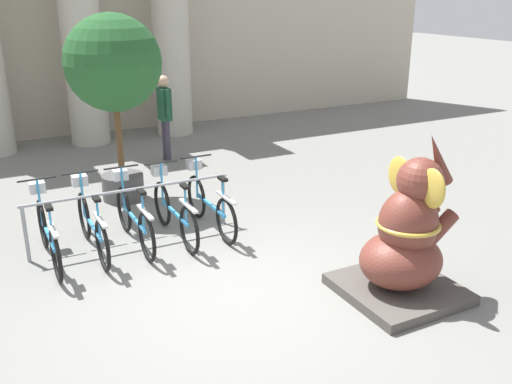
{
  "coord_description": "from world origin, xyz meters",
  "views": [
    {
      "loc": [
        -2.44,
        -5.19,
        3.29
      ],
      "look_at": [
        0.49,
        0.48,
        1.0
      ],
      "focal_mm": 40.0,
      "sensor_mm": 36.0,
      "label": 1
    }
  ],
  "objects_px": {
    "bicycle_1": "(92,224)",
    "person_pedestrian": "(165,110)",
    "bicycle_2": "(134,217)",
    "bicycle_0": "(48,233)",
    "bicycle_3": "(174,211)",
    "elephant_statue": "(406,242)",
    "bicycle_4": "(209,203)",
    "potted_tree": "(113,70)"
  },
  "relations": [
    {
      "from": "bicycle_0",
      "to": "potted_tree",
      "type": "bearing_deg",
      "value": 51.88
    },
    {
      "from": "bicycle_1",
      "to": "potted_tree",
      "type": "xyz_separation_m",
      "value": [
        0.88,
        1.79,
        1.71
      ]
    },
    {
      "from": "bicycle_1",
      "to": "bicycle_2",
      "type": "xyz_separation_m",
      "value": [
        0.55,
        -0.01,
        0.0
      ]
    },
    {
      "from": "bicycle_2",
      "to": "person_pedestrian",
      "type": "bearing_deg",
      "value": 64.72
    },
    {
      "from": "bicycle_1",
      "to": "bicycle_4",
      "type": "distance_m",
      "value": 1.66
    },
    {
      "from": "bicycle_2",
      "to": "bicycle_3",
      "type": "xyz_separation_m",
      "value": [
        0.55,
        -0.04,
        0.0
      ]
    },
    {
      "from": "bicycle_1",
      "to": "elephant_statue",
      "type": "height_order",
      "value": "elephant_statue"
    },
    {
      "from": "bicycle_4",
      "to": "person_pedestrian",
      "type": "relative_size",
      "value": 1.02
    },
    {
      "from": "potted_tree",
      "to": "person_pedestrian",
      "type": "bearing_deg",
      "value": 52.58
    },
    {
      "from": "bicycle_2",
      "to": "bicycle_4",
      "type": "height_order",
      "value": "same"
    },
    {
      "from": "bicycle_3",
      "to": "bicycle_4",
      "type": "distance_m",
      "value": 0.56
    },
    {
      "from": "bicycle_0",
      "to": "bicycle_3",
      "type": "bearing_deg",
      "value": -0.61
    },
    {
      "from": "bicycle_3",
      "to": "potted_tree",
      "type": "bearing_deg",
      "value": 96.98
    },
    {
      "from": "bicycle_1",
      "to": "person_pedestrian",
      "type": "xyz_separation_m",
      "value": [
        2.25,
        3.58,
        0.63
      ]
    },
    {
      "from": "bicycle_1",
      "to": "potted_tree",
      "type": "distance_m",
      "value": 2.63
    },
    {
      "from": "bicycle_2",
      "to": "bicycle_3",
      "type": "relative_size",
      "value": 1.0
    },
    {
      "from": "bicycle_2",
      "to": "potted_tree",
      "type": "height_order",
      "value": "potted_tree"
    },
    {
      "from": "bicycle_3",
      "to": "potted_tree",
      "type": "relative_size",
      "value": 0.59
    },
    {
      "from": "potted_tree",
      "to": "bicycle_2",
      "type": "bearing_deg",
      "value": -100.3
    },
    {
      "from": "person_pedestrian",
      "to": "potted_tree",
      "type": "xyz_separation_m",
      "value": [
        -1.37,
        -1.79,
        1.08
      ]
    },
    {
      "from": "bicycle_3",
      "to": "elephant_statue",
      "type": "relative_size",
      "value": 0.93
    },
    {
      "from": "bicycle_1",
      "to": "bicycle_3",
      "type": "distance_m",
      "value": 1.11
    },
    {
      "from": "bicycle_0",
      "to": "potted_tree",
      "type": "xyz_separation_m",
      "value": [
        1.44,
        1.83,
        1.71
      ]
    },
    {
      "from": "bicycle_3",
      "to": "bicycle_2",
      "type": "bearing_deg",
      "value": 175.45
    },
    {
      "from": "bicycle_2",
      "to": "bicycle_3",
      "type": "height_order",
      "value": "same"
    },
    {
      "from": "bicycle_1",
      "to": "potted_tree",
      "type": "bearing_deg",
      "value": 63.84
    },
    {
      "from": "bicycle_0",
      "to": "potted_tree",
      "type": "distance_m",
      "value": 2.89
    },
    {
      "from": "bicycle_0",
      "to": "elephant_statue",
      "type": "xyz_separation_m",
      "value": [
        3.43,
        -2.69,
        0.24
      ]
    },
    {
      "from": "bicycle_3",
      "to": "bicycle_0",
      "type": "bearing_deg",
      "value": 179.39
    },
    {
      "from": "elephant_statue",
      "to": "potted_tree",
      "type": "height_order",
      "value": "potted_tree"
    },
    {
      "from": "bicycle_1",
      "to": "person_pedestrian",
      "type": "relative_size",
      "value": 1.02
    },
    {
      "from": "bicycle_1",
      "to": "person_pedestrian",
      "type": "bearing_deg",
      "value": 57.87
    },
    {
      "from": "bicycle_0",
      "to": "bicycle_2",
      "type": "xyz_separation_m",
      "value": [
        1.11,
        0.03,
        0.0
      ]
    },
    {
      "from": "person_pedestrian",
      "to": "bicycle_3",
      "type": "bearing_deg",
      "value": -107.43
    },
    {
      "from": "bicycle_0",
      "to": "bicycle_2",
      "type": "distance_m",
      "value": 1.11
    },
    {
      "from": "bicycle_0",
      "to": "bicycle_1",
      "type": "distance_m",
      "value": 0.55
    },
    {
      "from": "bicycle_4",
      "to": "person_pedestrian",
      "type": "xyz_separation_m",
      "value": [
        0.59,
        3.58,
        0.63
      ]
    },
    {
      "from": "bicycle_4",
      "to": "bicycle_0",
      "type": "bearing_deg",
      "value": -179.17
    },
    {
      "from": "elephant_statue",
      "to": "bicycle_1",
      "type": "bearing_deg",
      "value": 136.56
    },
    {
      "from": "bicycle_2",
      "to": "person_pedestrian",
      "type": "relative_size",
      "value": 1.02
    },
    {
      "from": "bicycle_2",
      "to": "person_pedestrian",
      "type": "distance_m",
      "value": 4.02
    },
    {
      "from": "bicycle_2",
      "to": "elephant_statue",
      "type": "distance_m",
      "value": 3.58
    }
  ]
}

